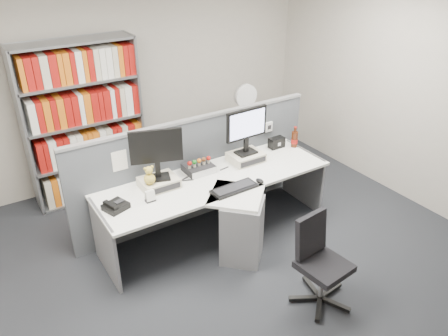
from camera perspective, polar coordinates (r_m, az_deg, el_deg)
ground at (r=4.64m, az=4.43°, el=-13.32°), size 5.50×5.50×0.00m
room_shell at (r=3.71m, az=5.45°, el=7.88°), size 5.04×5.54×2.72m
partition at (r=5.14m, az=-3.55°, el=0.01°), size 3.00×0.08×1.27m
desk at (r=4.75m, az=0.36°, el=-5.20°), size 2.60×1.20×0.72m
monitor_riser_left at (r=4.64m, az=-8.37°, el=-1.88°), size 0.38×0.31×0.10m
monitor_riser_right at (r=5.12m, az=2.84°, el=1.42°), size 0.38×0.31×0.10m
monitor_left at (r=4.47m, az=-8.71°, el=2.27°), size 0.52×0.23×0.54m
monitor_right at (r=4.96m, az=2.93°, el=5.25°), size 0.53×0.18×0.54m
desktop_pc at (r=4.89m, az=-3.29°, el=-0.03°), size 0.31×0.27×0.08m
figurines at (r=4.83m, az=-3.42°, el=0.79°), size 0.29×0.05×0.09m
keyboard at (r=4.56m, az=1.33°, el=-2.64°), size 0.50×0.20×0.03m
mouse at (r=4.70m, az=4.62°, el=-1.67°), size 0.07×0.11×0.04m
desk_phone at (r=4.37m, az=-13.83°, el=-4.79°), size 0.26×0.25×0.09m
desk_calendar at (r=4.41m, az=-9.51°, el=-3.66°), size 0.10×0.07×0.12m
plush_toy at (r=4.49m, az=-9.59°, el=-1.09°), size 0.12×0.12×0.20m
speaker at (r=5.47m, az=6.78°, el=3.26°), size 0.19×0.11×0.13m
cola_bottle at (r=5.50m, az=9.06°, el=3.67°), size 0.08×0.08×0.27m
shelving_unit at (r=5.73m, az=-17.58°, el=5.37°), size 1.41×0.40×2.00m
filing_cabinet at (r=6.41m, az=2.61°, el=3.02°), size 0.45×0.61×0.70m
desk_fan at (r=6.14m, az=2.75°, el=8.90°), size 0.33×0.19×0.55m
office_chair at (r=4.17m, az=12.11°, el=-11.37°), size 0.56×0.57×0.86m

